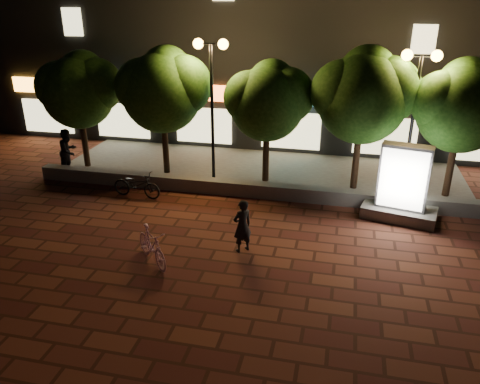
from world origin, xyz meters
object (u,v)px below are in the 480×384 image
(ad_kiosk, at_px, (402,190))
(rider, at_px, (242,226))
(pedestrian, at_px, (68,151))
(tree_left, at_px, (164,88))
(tree_right, at_px, (365,93))
(tree_far_right, at_px, (464,103))
(scooter_pink, at_px, (152,246))
(scooter_parked, at_px, (137,185))
(tree_far_left, at_px, (80,88))
(street_lamp_left, at_px, (211,75))
(street_lamp_right, at_px, (417,87))
(tree_mid, at_px, (269,99))

(ad_kiosk, height_order, rider, ad_kiosk)
(rider, distance_m, pedestrian, 9.08)
(tree_left, relative_size, tree_right, 0.97)
(tree_far_right, distance_m, pedestrian, 14.49)
(tree_left, xyz_separation_m, scooter_pink, (1.99, -6.48, -2.93))
(pedestrian, bearing_deg, tree_right, -80.77)
(tree_far_right, relative_size, scooter_parked, 2.64)
(tree_far_left, xyz_separation_m, pedestrian, (-0.26, -0.96, -2.31))
(tree_left, distance_m, scooter_pink, 7.38)
(ad_kiosk, distance_m, scooter_pink, 7.97)
(tree_far_left, height_order, rider, tree_far_left)
(tree_left, distance_m, scooter_parked, 3.87)
(rider, height_order, pedestrian, pedestrian)
(tree_right, height_order, tree_far_right, tree_right)
(tree_right, xyz_separation_m, scooter_parked, (-7.56, -2.46, -3.09))
(street_lamp_left, bearing_deg, tree_far_right, 1.76)
(ad_kiosk, bearing_deg, scooter_parked, -178.15)
(street_lamp_right, relative_size, ad_kiosk, 2.01)
(tree_mid, height_order, street_lamp_left, street_lamp_left)
(street_lamp_left, bearing_deg, rider, -65.94)
(tree_far_left, bearing_deg, street_lamp_left, -2.76)
(tree_right, bearing_deg, tree_far_right, -0.00)
(street_lamp_left, height_order, pedestrian, street_lamp_left)
(tree_mid, distance_m, street_lamp_right, 5.00)
(tree_mid, xyz_separation_m, rider, (0.21, -5.32, -2.44))
(tree_left, xyz_separation_m, tree_right, (7.30, 0.00, 0.12))
(tree_far_right, xyz_separation_m, ad_kiosk, (-1.82, -2.17, -2.37))
(tree_mid, relative_size, ad_kiosk, 1.82)
(street_lamp_left, xyz_separation_m, scooter_pink, (0.04, -6.21, -3.51))
(tree_far_right, relative_size, scooter_pink, 2.78)
(tree_left, bearing_deg, pedestrian, -165.65)
(tree_far_left, relative_size, tree_mid, 1.03)
(tree_right, distance_m, scooter_parked, 8.53)
(tree_far_left, bearing_deg, rider, -34.63)
(tree_right, xyz_separation_m, ad_kiosk, (1.38, -2.18, -2.57))
(tree_mid, xyz_separation_m, scooter_pink, (-2.01, -6.48, -2.70))
(tree_far_left, xyz_separation_m, ad_kiosk, (12.18, -2.17, -2.30))
(tree_right, distance_m, ad_kiosk, 3.64)
(street_lamp_left, relative_size, pedestrian, 2.88)
(street_lamp_right, xyz_separation_m, scooter_pink, (-6.96, -6.21, -3.38))
(street_lamp_left, height_order, street_lamp_right, street_lamp_left)
(tree_left, height_order, tree_right, tree_right)
(ad_kiosk, bearing_deg, tree_right, 122.31)
(tree_left, height_order, ad_kiosk, tree_left)
(tree_mid, bearing_deg, scooter_pink, -107.24)
(rider, relative_size, pedestrian, 0.87)
(street_lamp_right, bearing_deg, scooter_pink, -138.24)
(tree_mid, height_order, street_lamp_right, street_lamp_right)
(tree_mid, bearing_deg, scooter_parked, -149.94)
(ad_kiosk, bearing_deg, tree_far_right, 50.06)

